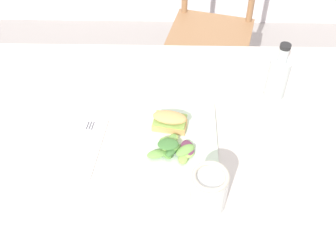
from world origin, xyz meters
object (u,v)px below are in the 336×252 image
(chair_wooden_far, at_px, (211,31))
(sandwich_half_front, at_px, (170,121))
(fork_on_napkin, at_px, (85,141))
(bottle_cold_brew, at_px, (277,78))
(plate_lunch, at_px, (168,140))
(mason_jar_iced_tea, at_px, (209,191))
(dining_table, at_px, (159,171))

(chair_wooden_far, bearing_deg, sandwich_half_front, -101.65)
(fork_on_napkin, xyz_separation_m, bottle_cold_brew, (0.58, 0.22, 0.06))
(plate_lunch, distance_m, fork_on_napkin, 0.24)
(plate_lunch, relative_size, sandwich_half_front, 2.67)
(mason_jar_iced_tea, bearing_deg, bottle_cold_brew, 60.73)
(plate_lunch, relative_size, mason_jar_iced_tea, 2.36)
(sandwich_half_front, bearing_deg, dining_table, -114.06)
(dining_table, bearing_deg, mason_jar_iced_tea, -53.91)
(dining_table, distance_m, fork_on_napkin, 0.25)
(dining_table, height_order, chair_wooden_far, chair_wooden_far)
(mason_jar_iced_tea, bearing_deg, sandwich_half_front, 112.01)
(plate_lunch, bearing_deg, dining_table, -135.43)
(chair_wooden_far, xyz_separation_m, fork_on_napkin, (-0.44, -0.98, 0.30))
(chair_wooden_far, relative_size, bottle_cold_brew, 4.44)
(chair_wooden_far, distance_m, bottle_cold_brew, 0.86)
(plate_lunch, height_order, mason_jar_iced_tea, mason_jar_iced_tea)
(chair_wooden_far, relative_size, fork_on_napkin, 4.68)
(dining_table, relative_size, plate_lunch, 4.52)
(chair_wooden_far, height_order, sandwich_half_front, chair_wooden_far)
(fork_on_napkin, bearing_deg, mason_jar_iced_tea, -29.67)
(sandwich_half_front, bearing_deg, bottle_cold_brew, 25.90)
(fork_on_napkin, height_order, bottle_cold_brew, bottle_cold_brew)
(fork_on_napkin, bearing_deg, plate_lunch, 2.31)
(dining_table, xyz_separation_m, chair_wooden_far, (0.22, 1.00, -0.18))
(fork_on_napkin, bearing_deg, sandwich_half_front, 12.32)
(plate_lunch, xyz_separation_m, mason_jar_iced_tea, (0.11, -0.21, 0.05))
(mason_jar_iced_tea, bearing_deg, plate_lunch, 117.22)
(sandwich_half_front, height_order, bottle_cold_brew, bottle_cold_brew)
(mason_jar_iced_tea, bearing_deg, chair_wooden_far, 85.67)
(chair_wooden_far, distance_m, fork_on_napkin, 1.12)
(plate_lunch, bearing_deg, mason_jar_iced_tea, -62.78)
(dining_table, relative_size, sandwich_half_front, 12.06)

